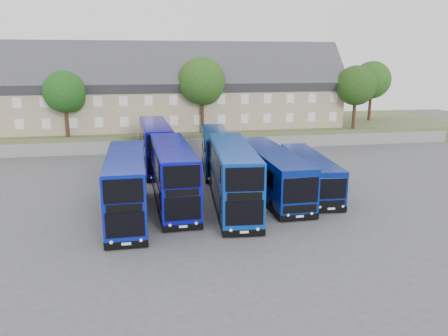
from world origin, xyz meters
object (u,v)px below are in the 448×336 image
coach_east_a (271,173)px  tree_mid (203,83)px  dd_front_mid (173,176)px  dd_front_left (127,188)px  tree_far (372,81)px  tree_east (357,87)px  tree_west (66,93)px

coach_east_a → tree_mid: bearing=97.2°
coach_east_a → tree_mid: tree_mid is taller
tree_mid → coach_east_a: bearing=-82.0°
dd_front_mid → tree_mid: (5.27, 21.66, 5.80)m
dd_front_left → tree_far: 46.45m
tree_mid → tree_far: size_ratio=1.06×
dd_front_left → dd_front_mid: dd_front_mid is taller
dd_front_mid → coach_east_a: dd_front_mid is taller
tree_east → dd_front_mid: bearing=-140.1°
dd_front_left → tree_mid: tree_mid is taller
tree_mid → tree_east: 20.02m
dd_front_left → tree_mid: bearing=69.5°
dd_front_left → coach_east_a: size_ratio=0.84×
dd_front_left → tree_far: bearing=40.7°
tree_mid → tree_far: 26.80m
dd_front_left → tree_east: 37.38m
tree_mid → tree_east: bearing=-1.4°
tree_west → tree_mid: (16.00, 0.50, 1.02)m
coach_east_a → tree_mid: (-2.88, 20.36, 6.28)m
tree_west → dd_front_mid: bearing=-63.1°
dd_front_mid → tree_far: 42.44m
dd_front_left → dd_front_mid: bearing=33.7°
dd_front_mid → tree_west: (-10.73, 21.16, 4.79)m
coach_east_a → tree_west: (-18.88, 19.86, 5.26)m
tree_mid → tree_far: tree_mid is taller
dd_front_left → tree_west: (-7.36, 23.46, 4.86)m
tree_west → tree_far: (42.00, 7.00, 0.68)m
coach_east_a → tree_west: bearing=132.7°
tree_mid → dd_front_left: bearing=-109.8°
dd_front_mid → coach_east_a: size_ratio=0.87×
dd_front_mid → tree_mid: 23.04m
tree_mid → tree_west: bearing=-178.2°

